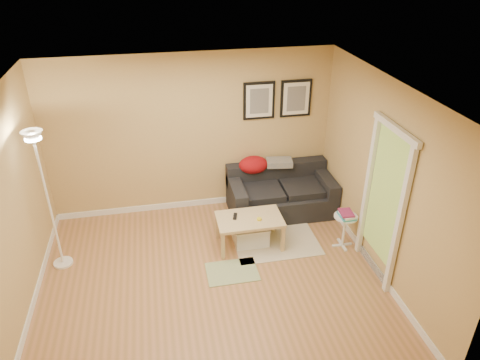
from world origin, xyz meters
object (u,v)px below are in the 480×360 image
at_px(sofa, 281,192).
at_px(side_table, 344,231).
at_px(floor_lamp, 49,206).
at_px(storage_bin, 251,234).
at_px(coffee_table, 249,231).
at_px(book_stack, 347,214).

xyz_separation_m(sofa, side_table, (0.64, -1.10, -0.11)).
bearing_deg(side_table, floor_lamp, 174.53).
bearing_deg(storage_bin, floor_lamp, 178.82).
bearing_deg(storage_bin, coffee_table, -134.95).
height_order(storage_bin, side_table, side_table).
height_order(sofa, coffee_table, sofa).
xyz_separation_m(coffee_table, side_table, (1.35, -0.30, 0.03)).
bearing_deg(floor_lamp, sofa, 11.95).
height_order(side_table, book_stack, book_stack).
height_order(storage_bin, floor_lamp, floor_lamp).
distance_m(side_table, book_stack, 0.31).
xyz_separation_m(coffee_table, floor_lamp, (-2.67, 0.09, 0.72)).
relative_size(coffee_table, side_table, 1.81).
bearing_deg(side_table, coffee_table, 167.61).
distance_m(storage_bin, floor_lamp, 2.81).
bearing_deg(side_table, sofa, 120.19).
xyz_separation_m(side_table, book_stack, (-0.00, -0.02, 0.30)).
distance_m(sofa, coffee_table, 1.08).
height_order(sofa, side_table, sofa).
height_order(coffee_table, book_stack, book_stack).
xyz_separation_m(coffee_table, book_stack, (1.35, -0.32, 0.33)).
bearing_deg(book_stack, coffee_table, 165.81).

